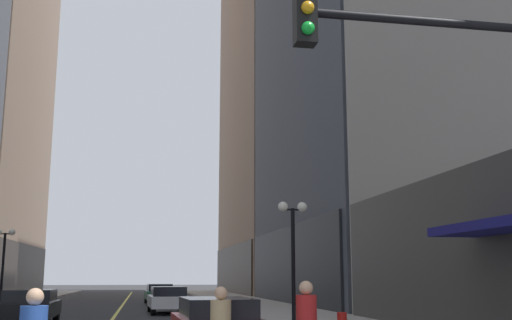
{
  "coord_description": "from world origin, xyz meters",
  "views": [
    {
      "loc": [
        1.24,
        -4.93,
        1.81
      ],
      "look_at": [
        6.38,
        23.39,
        7.29
      ],
      "focal_mm": 43.03,
      "sensor_mm": 36.0,
      "label": 1
    }
  ],
  "objects_px": {
    "street_lamp_left_far": "(4,250)",
    "street_lamp_right_mid": "(293,235)",
    "traffic_light_near_right": "(465,128)",
    "car_white": "(168,299)",
    "car_green": "(159,293)",
    "car_black": "(29,306)"
  },
  "relations": [
    {
      "from": "car_white",
      "to": "car_green",
      "type": "bearing_deg",
      "value": 90.87
    },
    {
      "from": "traffic_light_near_right",
      "to": "street_lamp_right_mid",
      "type": "bearing_deg",
      "value": 85.69
    },
    {
      "from": "street_lamp_left_far",
      "to": "street_lamp_right_mid",
      "type": "xyz_separation_m",
      "value": [
        12.8,
        -15.08,
        0.0
      ]
    },
    {
      "from": "car_green",
      "to": "street_lamp_left_far",
      "type": "xyz_separation_m",
      "value": [
        -8.73,
        -6.16,
        2.54
      ]
    },
    {
      "from": "traffic_light_near_right",
      "to": "street_lamp_left_far",
      "type": "relative_size",
      "value": 1.28
    },
    {
      "from": "car_black",
      "to": "car_green",
      "type": "xyz_separation_m",
      "value": [
        5.31,
        17.35,
        -0.0
      ]
    },
    {
      "from": "car_white",
      "to": "street_lamp_right_mid",
      "type": "distance_m",
      "value": 11.39
    },
    {
      "from": "traffic_light_near_right",
      "to": "street_lamp_left_far",
      "type": "bearing_deg",
      "value": 112.06
    },
    {
      "from": "car_green",
      "to": "traffic_light_near_right",
      "type": "xyz_separation_m",
      "value": [
        3.02,
        -35.16,
        3.02
      ]
    },
    {
      "from": "car_white",
      "to": "street_lamp_right_mid",
      "type": "height_order",
      "value": "street_lamp_right_mid"
    },
    {
      "from": "car_white",
      "to": "traffic_light_near_right",
      "type": "bearing_deg",
      "value": -83.3
    },
    {
      "from": "car_white",
      "to": "street_lamp_right_mid",
      "type": "relative_size",
      "value": 0.98
    },
    {
      "from": "car_green",
      "to": "car_white",
      "type": "bearing_deg",
      "value": -89.13
    },
    {
      "from": "car_white",
      "to": "car_green",
      "type": "xyz_separation_m",
      "value": [
        -0.16,
        10.85,
        0.0
      ]
    },
    {
      "from": "car_green",
      "to": "traffic_light_near_right",
      "type": "bearing_deg",
      "value": -85.09
    },
    {
      "from": "street_lamp_left_far",
      "to": "traffic_light_near_right",
      "type": "bearing_deg",
      "value": -67.94
    },
    {
      "from": "street_lamp_left_far",
      "to": "street_lamp_right_mid",
      "type": "relative_size",
      "value": 1.0
    },
    {
      "from": "street_lamp_left_far",
      "to": "street_lamp_right_mid",
      "type": "distance_m",
      "value": 19.78
    },
    {
      "from": "car_white",
      "to": "street_lamp_left_far",
      "type": "distance_m",
      "value": 10.37
    },
    {
      "from": "car_black",
      "to": "street_lamp_left_far",
      "type": "bearing_deg",
      "value": 107.01
    },
    {
      "from": "street_lamp_right_mid",
      "to": "car_white",
      "type": "bearing_deg",
      "value": 110.6
    },
    {
      "from": "car_white",
      "to": "car_green",
      "type": "distance_m",
      "value": 10.85
    }
  ]
}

